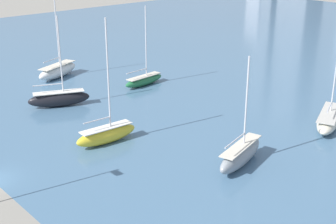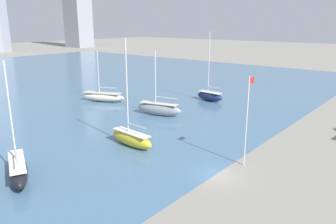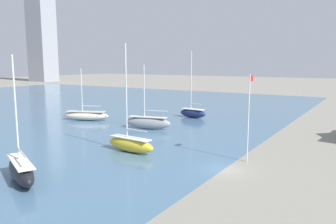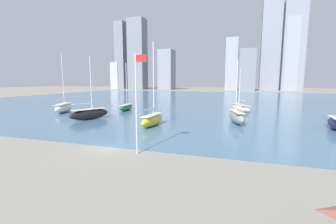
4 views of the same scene
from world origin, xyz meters
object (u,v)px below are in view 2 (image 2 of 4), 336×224
Objects in this scene: flag_pole at (247,118)px; sailboat_yellow at (131,138)px; sailboat_navy at (210,96)px; sailboat_gray at (159,109)px; sailboat_cream at (103,97)px; sailboat_black at (18,169)px.

flag_pole is 0.73× the size of sailboat_yellow.
sailboat_navy is (24.54, 20.29, -4.50)m from flag_pole.
sailboat_yellow is 15.17m from sailboat_gray.
sailboat_gray reaches higher than sailboat_cream.
sailboat_black is at bearing 174.93° from sailboat_yellow.
sailboat_black is at bearing -170.37° from sailboat_navy.
sailboat_cream is 35.03m from sailboat_black.
sailboat_black is at bearing 175.34° from sailboat_gray.
sailboat_black is (-42.71, -3.89, 0.06)m from sailboat_navy.
sailboat_navy is at bearing 15.45° from sailboat_yellow.
sailboat_yellow reaches higher than flag_pole.
sailboat_navy is 1.25× the size of sailboat_gray.
sailboat_yellow is 29.16m from sailboat_navy.
sailboat_black is (-14.18, 2.14, 0.05)m from sailboat_yellow.
sailboat_gray is at bearing -179.01° from sailboat_navy.
sailboat_gray is at bearing 65.86° from flag_pole.
sailboat_black reaches higher than sailboat_gray.
sailboat_yellow is at bearing 15.30° from sailboat_black.
sailboat_navy reaches higher than sailboat_cream.
sailboat_navy reaches higher than sailboat_black.
sailboat_navy is at bearing 29.09° from sailboat_black.
sailboat_cream is 0.85× the size of sailboat_black.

